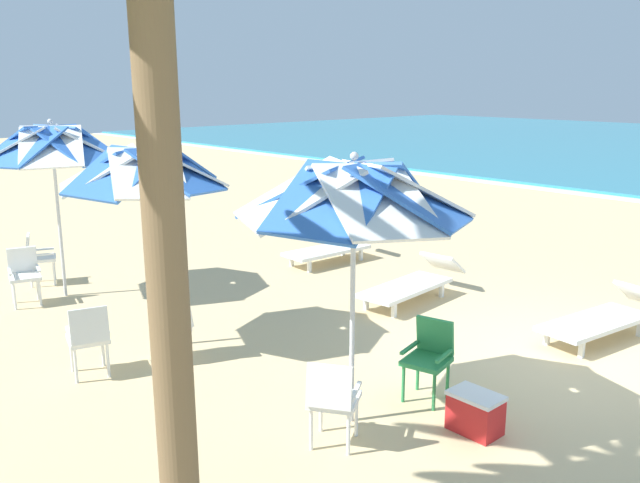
{
  "coord_description": "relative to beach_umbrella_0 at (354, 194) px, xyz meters",
  "views": [
    {
      "loc": [
        3.64,
        -7.37,
        3.32
      ],
      "look_at": [
        -3.58,
        -0.78,
        1.0
      ],
      "focal_mm": 37.8,
      "sensor_mm": 36.0,
      "label": 1
    }
  ],
  "objects": [
    {
      "name": "palm_tree_2",
      "position": [
        0.89,
        -2.47,
        0.57
      ],
      "size": [
        2.76,
        2.82,
        4.42
      ],
      "color": "brown",
      "rests_on": "ground"
    },
    {
      "name": "sun_lounger_1",
      "position": [
        0.65,
        4.1,
        -2.03
      ],
      "size": [
        0.91,
        2.21,
        0.62
      ],
      "color": "white",
      "rests_on": "ground"
    },
    {
      "name": "sun_lounger_2",
      "position": [
        -2.08,
        3.43,
        -2.03
      ],
      "size": [
        0.83,
        2.2,
        0.62
      ],
      "color": "white",
      "rests_on": "ground"
    },
    {
      "name": "plastic_chair_3",
      "position": [
        -2.54,
        -0.48,
        -1.81
      ],
      "size": [
        0.56,
        0.58,
        0.87
      ],
      "color": "white",
      "rests_on": "ground"
    },
    {
      "name": "beach_umbrella_1",
      "position": [
        -3.09,
        -0.5,
        -0.04
      ],
      "size": [
        2.1,
        2.1,
        2.65
      ],
      "color": "silver",
      "rests_on": "ground"
    },
    {
      "name": "plastic_chair_5",
      "position": [
        -5.98,
        -1.08,
        -1.81
      ],
      "size": [
        0.56,
        0.54,
        0.87
      ],
      "color": "white",
      "rests_on": "ground"
    },
    {
      "name": "beach_umbrella_2",
      "position": [
        -5.96,
        -0.49,
        0.07
      ],
      "size": [
        2.23,
        2.23,
        2.78
      ],
      "color": "silver",
      "rests_on": "ground"
    },
    {
      "name": "plastic_chair_4",
      "position": [
        -6.89,
        -0.56,
        -1.81
      ],
      "size": [
        0.57,
        0.59,
        0.87
      ],
      "color": "white",
      "rests_on": "ground"
    },
    {
      "name": "plastic_chair_2",
      "position": [
        -2.76,
        -1.48,
        -1.81
      ],
      "size": [
        0.57,
        0.54,
        0.87
      ],
      "color": "white",
      "rests_on": "ground"
    },
    {
      "name": "ground_plane",
      "position": [
        0.71,
        2.97,
        -2.31
      ],
      "size": [
        80.0,
        80.0,
        0.0
      ],
      "primitive_type": "plane",
      "color": "#D3B784"
    },
    {
      "name": "beach_umbrella_0",
      "position": [
        0.0,
        0.0,
        0.0
      ],
      "size": [
        2.27,
        2.27,
        2.7
      ],
      "color": "silver",
      "rests_on": "ground"
    },
    {
      "name": "sun_lounger_3",
      "position": [
        -4.59,
        4.15,
        -2.03
      ],
      "size": [
        0.7,
        2.17,
        0.62
      ],
      "color": "white",
      "rests_on": "ground"
    },
    {
      "name": "plastic_chair_1",
      "position": [
        0.23,
        -0.48,
        -1.81
      ],
      "size": [
        0.61,
        0.63,
        0.87
      ],
      "color": "white",
      "rests_on": "ground"
    },
    {
      "name": "cooler_box",
      "position": [
        0.96,
        0.73,
        -2.11
      ],
      "size": [
        0.5,
        0.34,
        0.4
      ],
      "color": "red",
      "rests_on": "ground"
    },
    {
      "name": "plastic_chair_0",
      "position": [
        0.19,
        0.98,
        -1.81
      ],
      "size": [
        0.53,
        0.56,
        0.87
      ],
      "color": "#2D8C4C",
      "rests_on": "ground"
    }
  ]
}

